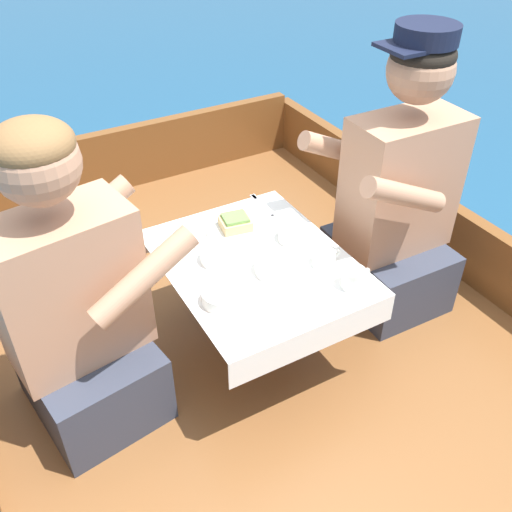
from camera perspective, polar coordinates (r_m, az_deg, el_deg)
name	(u,v)px	position (r m, az deg, el deg)	size (l,w,h in m)	color
ground_plane	(268,418)	(2.35, 1.20, -15.91)	(60.00, 60.00, 0.00)	navy
boat_deck	(268,391)	(2.22, 1.26, -13.31)	(2.01, 2.99, 0.33)	brown
gunwale_starboard	(472,250)	(2.53, 20.82, 0.56)	(0.06, 2.99, 0.28)	brown
bow_coaming	(127,157)	(3.10, -12.76, 9.63)	(1.89, 0.06, 0.32)	brown
cockpit_table	(256,271)	(1.92, 0.00, -1.56)	(0.58, 0.72, 0.39)	#B2B2B7
person_port	(76,309)	(1.75, -17.59, -5.08)	(0.57, 0.51, 1.00)	#333847
person_starboard	(397,202)	(2.16, 13.89, 5.31)	(0.53, 0.45, 1.07)	#333847
plate_sandwich	(235,229)	(2.04, -2.06, 2.74)	(0.21, 0.21, 0.01)	silver
plate_bread	(279,305)	(1.72, 2.29, -4.94)	(0.16, 0.16, 0.01)	silver
sandwich	(235,222)	(2.02, -2.08, 3.38)	(0.12, 0.11, 0.05)	tan
bowl_port_near	(296,234)	(1.99, 3.98, 2.23)	(0.12, 0.12, 0.04)	silver
bowl_starboard_near	(223,296)	(1.72, -3.36, -4.00)	(0.13, 0.13, 0.04)	silver
bowl_center_far	(217,255)	(1.89, -3.87, 0.10)	(0.12, 0.12, 0.04)	silver
bowl_port_far	(276,266)	(1.84, 2.00, -0.97)	(0.14, 0.14, 0.04)	silver
coffee_cup_port	(354,278)	(1.80, 9.73, -2.15)	(0.10, 0.07, 0.07)	silver
coffee_cup_starboard	(324,257)	(1.87, 6.83, -0.10)	(0.10, 0.08, 0.06)	silver
utensil_spoon_center	(261,217)	(2.10, 0.49, 3.90)	(0.17, 0.06, 0.01)	silver
utensil_spoon_starboard	(248,249)	(1.94, -0.80, 0.70)	(0.17, 0.04, 0.01)	silver
utensil_fork_port	(260,203)	(2.19, 0.43, 5.30)	(0.02, 0.17, 0.00)	silver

